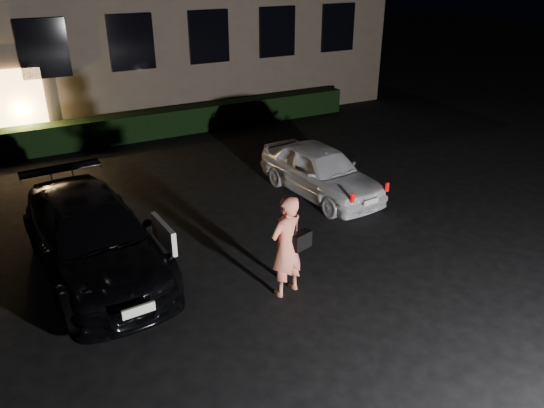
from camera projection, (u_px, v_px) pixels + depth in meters
ground at (314, 306)px, 9.15m from camera, size 80.00×80.00×0.00m
hedge at (144, 125)px, 17.34m from camera, size 15.00×0.70×0.85m
sedan at (93, 237)px, 9.93m from camera, size 2.37×5.08×1.42m
hatch at (321, 171)px, 13.18m from camera, size 1.87×3.84×1.26m
man at (287, 246)px, 9.14m from camera, size 0.87×0.63×1.90m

